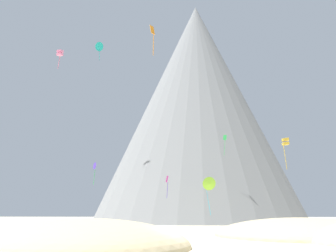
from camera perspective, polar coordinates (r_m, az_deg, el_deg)
ground_plane at (r=26.26m, az=1.94°, el=-17.92°), size 400.00×400.00×0.00m
dune_foreground_left at (r=28.78m, az=-12.29°, el=-17.20°), size 18.90×19.96×4.03m
dune_midground at (r=42.96m, az=19.30°, el=-15.22°), size 23.64×24.91×3.81m
bush_scatter_east at (r=38.30m, az=-8.30°, el=-15.64°), size 1.56×1.56×0.70m
bush_far_left at (r=45.46m, az=18.37°, el=-14.74°), size 2.75×2.75×0.58m
bush_mid_center at (r=47.27m, az=12.95°, el=-14.65°), size 3.91×3.91×1.07m
bush_low_patch at (r=34.04m, az=-18.37°, el=-15.58°), size 2.72×2.72×0.64m
rock_massif at (r=105.63m, az=5.35°, el=0.93°), size 72.86×72.86×61.19m
kite_teal_high at (r=93.58m, az=-10.11°, el=11.48°), size 2.32×1.51×4.59m
kite_gold_low at (r=66.53m, az=17.00°, el=-2.30°), size 1.09×1.06×5.17m
kite_orange_high at (r=55.24m, az=-2.30°, el=13.52°), size 0.68×0.88×4.57m
kite_magenta_low at (r=67.81m, az=-0.13°, el=-8.17°), size 0.39×1.05×3.84m
kite_pink_high at (r=67.01m, az=-15.71°, el=10.35°), size 1.03×1.06×3.25m
kite_lime_low at (r=72.01m, az=6.13°, el=-8.54°), size 2.63×1.47×6.88m
kite_green_mid at (r=80.45m, az=8.41°, el=-2.17°), size 0.76×0.34×4.26m
kite_indigo_low at (r=75.47m, az=-10.71°, el=-5.88°), size 1.19×1.30×4.23m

